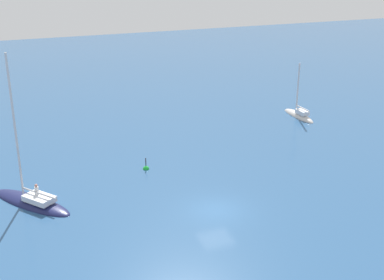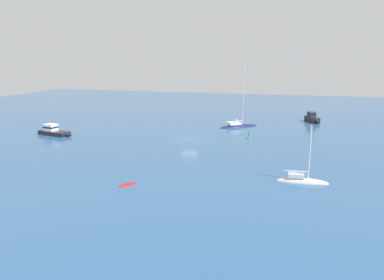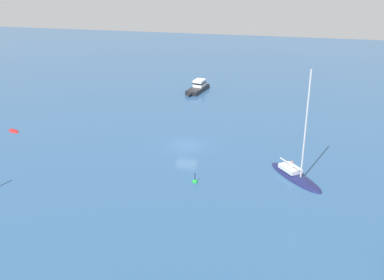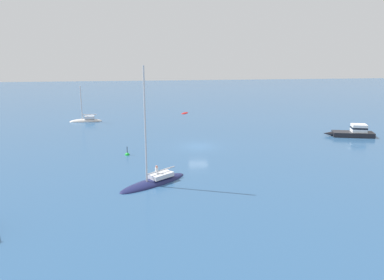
% 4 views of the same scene
% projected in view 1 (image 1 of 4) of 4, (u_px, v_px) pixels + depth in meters
% --- Properties ---
extents(ground_plane, '(160.00, 160.00, 0.00)m').
position_uv_depth(ground_plane, '(216.00, 210.00, 39.91)').
color(ground_plane, '#2D5684').
extents(sailboat, '(6.55, 7.52, 12.16)m').
position_uv_depth(sailboat, '(32.00, 201.00, 40.87)').
color(sailboat, '#191E4C').
rests_on(sailboat, ground).
extents(ketch, '(1.62, 5.52, 6.64)m').
position_uv_depth(ketch, '(299.00, 115.00, 60.77)').
color(ketch, silver).
rests_on(ketch, ground).
extents(channel_buoy, '(0.57, 0.57, 1.34)m').
position_uv_depth(channel_buoy, '(146.00, 169.00, 47.01)').
color(channel_buoy, green).
rests_on(channel_buoy, ground).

